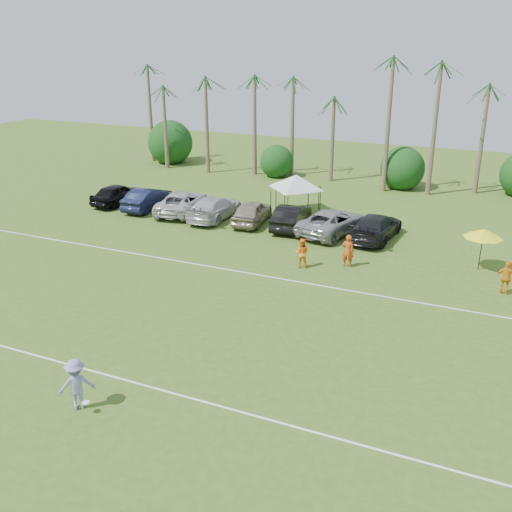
% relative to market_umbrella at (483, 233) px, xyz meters
% --- Properties ---
extents(ground, '(120.00, 120.00, 0.00)m').
position_rel_market_umbrella_xyz_m(ground, '(-13.82, -19.99, -2.24)').
color(ground, '#3D5A1B').
rests_on(ground, ground).
extents(field_lines, '(80.00, 12.10, 0.01)m').
position_rel_market_umbrella_xyz_m(field_lines, '(-13.82, -11.99, -2.24)').
color(field_lines, white).
rests_on(field_lines, ground).
extents(palm_tree_0, '(2.40, 2.40, 8.90)m').
position_rel_market_umbrella_xyz_m(palm_tree_0, '(-35.82, 18.01, 5.24)').
color(palm_tree_0, brown).
rests_on(palm_tree_0, ground).
extents(palm_tree_1, '(2.40, 2.40, 9.90)m').
position_rel_market_umbrella_xyz_m(palm_tree_1, '(-30.82, 18.01, 6.11)').
color(palm_tree_1, brown).
rests_on(palm_tree_1, ground).
extents(palm_tree_2, '(2.40, 2.40, 10.90)m').
position_rel_market_umbrella_xyz_m(palm_tree_2, '(-25.82, 18.01, 6.97)').
color(palm_tree_2, brown).
rests_on(palm_tree_2, ground).
extents(palm_tree_3, '(2.40, 2.40, 11.90)m').
position_rel_market_umbrella_xyz_m(palm_tree_3, '(-21.82, 18.01, 7.82)').
color(palm_tree_3, brown).
rests_on(palm_tree_3, ground).
extents(palm_tree_4, '(2.40, 2.40, 8.90)m').
position_rel_market_umbrella_xyz_m(palm_tree_4, '(-17.82, 18.01, 5.24)').
color(palm_tree_4, brown).
rests_on(palm_tree_4, ground).
extents(palm_tree_5, '(2.40, 2.40, 9.90)m').
position_rel_market_umbrella_xyz_m(palm_tree_5, '(-13.82, 18.01, 6.11)').
color(palm_tree_5, brown).
rests_on(palm_tree_5, ground).
extents(palm_tree_6, '(2.40, 2.40, 10.90)m').
position_rel_market_umbrella_xyz_m(palm_tree_6, '(-9.82, 18.01, 6.97)').
color(palm_tree_6, brown).
rests_on(palm_tree_6, ground).
extents(palm_tree_7, '(2.40, 2.40, 11.90)m').
position_rel_market_umbrella_xyz_m(palm_tree_7, '(-5.82, 18.01, 7.82)').
color(palm_tree_7, brown).
rests_on(palm_tree_7, ground).
extents(palm_tree_8, '(2.40, 2.40, 8.90)m').
position_rel_market_umbrella_xyz_m(palm_tree_8, '(-0.82, 18.01, 5.24)').
color(palm_tree_8, brown).
rests_on(palm_tree_8, ground).
extents(bush_tree_0, '(4.00, 4.00, 4.00)m').
position_rel_market_umbrella_xyz_m(bush_tree_0, '(-32.82, 19.01, -0.44)').
color(bush_tree_0, brown).
rests_on(bush_tree_0, ground).
extents(bush_tree_1, '(4.00, 4.00, 4.00)m').
position_rel_market_umbrella_xyz_m(bush_tree_1, '(-19.82, 19.01, -0.44)').
color(bush_tree_1, brown).
rests_on(bush_tree_1, ground).
extents(bush_tree_2, '(4.00, 4.00, 4.00)m').
position_rel_market_umbrella_xyz_m(bush_tree_2, '(-7.82, 19.01, -0.44)').
color(bush_tree_2, brown).
rests_on(bush_tree_2, ground).
extents(sideline_player_a, '(0.79, 0.58, 1.99)m').
position_rel_market_umbrella_xyz_m(sideline_player_a, '(-7.18, -2.63, -1.25)').
color(sideline_player_a, '#CA4A16').
rests_on(sideline_player_a, ground).
extents(sideline_player_b, '(0.99, 0.84, 1.77)m').
position_rel_market_umbrella_xyz_m(sideline_player_b, '(-9.65, -3.80, -1.35)').
color(sideline_player_b, orange).
rests_on(sideline_player_b, ground).
extents(sideline_player_c, '(1.10, 0.48, 1.85)m').
position_rel_market_umbrella_xyz_m(sideline_player_c, '(1.50, -3.05, -1.31)').
color(sideline_player_c, orange).
rests_on(sideline_player_c, ground).
extents(canopy_tent_left, '(4.04, 4.04, 3.27)m').
position_rel_market_umbrella_xyz_m(canopy_tent_left, '(-13.85, 7.02, 0.56)').
color(canopy_tent_left, black).
rests_on(canopy_tent_left, ground).
extents(canopy_tent_right, '(4.52, 4.52, 3.66)m').
position_rel_market_umbrella_xyz_m(canopy_tent_right, '(-13.63, 6.02, 0.89)').
color(canopy_tent_right, black).
rests_on(canopy_tent_right, ground).
extents(market_umbrella, '(2.24, 2.24, 2.50)m').
position_rel_market_umbrella_xyz_m(market_umbrella, '(0.00, 0.00, 0.00)').
color(market_umbrella, black).
rests_on(market_umbrella, ground).
extents(frisbee_player, '(1.46, 1.42, 2.00)m').
position_rel_market_umbrella_xyz_m(frisbee_player, '(-12.47, -20.15, -1.24)').
color(frisbee_player, '#8884BC').
rests_on(frisbee_player, ground).
extents(parked_car_0, '(2.54, 5.16, 1.69)m').
position_rel_market_umbrella_xyz_m(parked_car_0, '(-27.94, 3.04, -1.39)').
color(parked_car_0, black).
rests_on(parked_car_0, ground).
extents(parked_car_1, '(1.98, 5.21, 1.69)m').
position_rel_market_umbrella_xyz_m(parked_car_1, '(-24.92, 2.83, -1.39)').
color(parked_car_1, '#121634').
rests_on(parked_car_1, ground).
extents(parked_car_2, '(3.98, 6.54, 1.69)m').
position_rel_market_umbrella_xyz_m(parked_car_2, '(-21.90, 3.02, -1.39)').
color(parked_car_2, silver).
rests_on(parked_car_2, ground).
extents(parked_car_3, '(2.45, 5.87, 1.69)m').
position_rel_market_umbrella_xyz_m(parked_car_3, '(-18.88, 2.71, -1.39)').
color(parked_car_3, '#BABABA').
rests_on(parked_car_3, ground).
extents(parked_car_4, '(2.56, 5.17, 1.69)m').
position_rel_market_umbrella_xyz_m(parked_car_4, '(-15.86, 2.81, -1.39)').
color(parked_car_4, gray).
rests_on(parked_car_4, ground).
extents(parked_car_5, '(2.24, 5.28, 1.69)m').
position_rel_market_umbrella_xyz_m(parked_car_5, '(-12.84, 2.94, -1.39)').
color(parked_car_5, black).
rests_on(parked_car_5, ground).
extents(parked_car_6, '(4.09, 6.57, 1.69)m').
position_rel_market_umbrella_xyz_m(parked_car_6, '(-9.82, 2.88, -1.39)').
color(parked_car_6, gray).
rests_on(parked_car_6, ground).
extents(parked_car_7, '(2.85, 6.02, 1.69)m').
position_rel_market_umbrella_xyz_m(parked_car_7, '(-6.80, 3.03, -1.39)').
color(parked_car_7, black).
rests_on(parked_car_7, ground).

